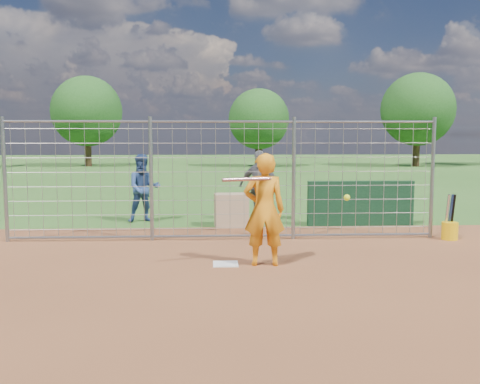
{
  "coord_description": "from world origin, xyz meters",
  "views": [
    {
      "loc": [
        -0.21,
        -9.21,
        2.23
      ],
      "look_at": [
        0.3,
        0.8,
        1.15
      ],
      "focal_mm": 40.0,
      "sensor_mm": 36.0,
      "label": 1
    }
  ],
  "objects": [
    {
      "name": "infield_dirt",
      "position": [
        0.0,
        -3.0,
        0.01
      ],
      "size": [
        18.0,
        18.0,
        0.0
      ],
      "primitive_type": "plane",
      "color": "brown",
      "rests_on": "ground"
    },
    {
      "name": "equipment_bin",
      "position": [
        0.23,
        3.67,
        0.4
      ],
      "size": [
        0.84,
        0.61,
        0.8
      ],
      "primitive_type": "cube",
      "rotation": [
        0.0,
        0.0,
        0.08
      ],
      "color": "tan",
      "rests_on": "ground"
    },
    {
      "name": "ground",
      "position": [
        0.0,
        0.0,
        0.0
      ],
      "size": [
        100.0,
        100.0,
        0.0
      ],
      "primitive_type": "plane",
      "color": "#2D591E",
      "rests_on": "ground"
    },
    {
      "name": "equipment_in_play",
      "position": [
        0.74,
        -0.55,
        1.43
      ],
      "size": [
        2.11,
        0.33,
        0.38
      ],
      "color": "silver",
      "rests_on": "ground"
    },
    {
      "name": "dugout_wall",
      "position": [
        3.4,
        3.6,
        0.55
      ],
      "size": [
        2.6,
        0.2,
        1.1
      ],
      "primitive_type": "cube",
      "color": "#11381E",
      "rests_on": "ground"
    },
    {
      "name": "bystander_b",
      "position": [
        0.96,
        4.32,
        0.92
      ],
      "size": [
        1.16,
        0.89,
        1.83
      ],
      "primitive_type": "imported",
      "rotation": [
        0.0,
        0.0,
        -0.47
      ],
      "color": "slate",
      "rests_on": "ground"
    },
    {
      "name": "tree_line",
      "position": [
        3.13,
        28.13,
        3.71
      ],
      "size": [
        44.66,
        6.72,
        6.48
      ],
      "color": "#3F2B19",
      "rests_on": "ground"
    },
    {
      "name": "batter",
      "position": [
        0.66,
        -0.28,
        0.96
      ],
      "size": [
        0.72,
        0.49,
        1.92
      ],
      "primitive_type": "imported",
      "rotation": [
        0.0,
        0.0,
        3.1
      ],
      "color": "orange",
      "rests_on": "ground"
    },
    {
      "name": "bystander_a",
      "position": [
        -1.97,
        4.42,
        0.87
      ],
      "size": [
        0.98,
        0.85,
        1.74
      ],
      "primitive_type": "imported",
      "rotation": [
        0.0,
        0.0,
        0.26
      ],
      "color": "navy",
      "rests_on": "ground"
    },
    {
      "name": "home_plate",
      "position": [
        0.0,
        -0.2,
        0.01
      ],
      "size": [
        0.43,
        0.43,
        0.02
      ],
      "primitive_type": "cube",
      "color": "silver",
      "rests_on": "ground"
    },
    {
      "name": "bucket_with_bats",
      "position": [
        4.82,
        1.76,
        0.25
      ],
      "size": [
        0.34,
        0.34,
        0.97
      ],
      "color": "yellow",
      "rests_on": "ground"
    },
    {
      "name": "backstop_fence",
      "position": [
        0.0,
        2.0,
        1.26
      ],
      "size": [
        9.08,
        0.08,
        2.6
      ],
      "color": "gray",
      "rests_on": "ground"
    }
  ]
}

